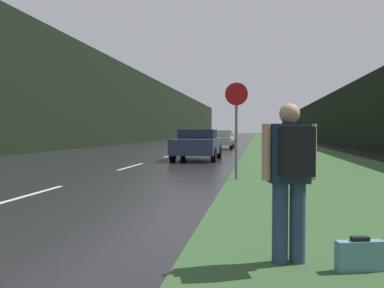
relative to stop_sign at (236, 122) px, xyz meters
name	(u,v)px	position (x,y,z in m)	size (l,w,h in m)	color
grass_verge	(279,144)	(2.76, 30.46, -1.57)	(6.00, 240.00, 0.02)	#33562D
lane_stripe_b	(26,196)	(-4.10, -3.45, -1.58)	(0.12, 3.00, 0.01)	silver
lane_stripe_c	(131,166)	(-4.10, 3.55, -1.58)	(0.12, 3.00, 0.01)	silver
lane_stripe_d	(171,155)	(-4.10, 10.55, -1.58)	(0.12, 3.00, 0.01)	silver
lane_stripe_e	(191,150)	(-4.10, 17.55, -1.58)	(0.12, 3.00, 0.01)	silver
treeline_far_side	(145,110)	(-13.96, 40.46, 2.56)	(2.00, 140.00, 8.29)	black
treeline_near_side	(325,121)	(8.76, 40.46, 0.98)	(2.00, 140.00, 5.13)	black
stop_sign	(236,122)	(0.00, 0.00, 0.00)	(0.62, 0.07, 2.64)	slate
hitchhiker_with_backpack	(291,172)	(0.88, -7.01, -0.66)	(0.54, 0.47, 1.59)	navy
suitcase	(360,256)	(1.51, -7.11, -1.43)	(0.46, 0.23, 0.34)	#6093A8
car_passing_near	(197,144)	(-2.17, 7.51, -0.86)	(2.00, 4.09, 1.40)	#2D3856
car_passing_far	(221,139)	(-2.17, 19.78, -0.88)	(1.92, 4.10, 1.39)	#BCBCBC
car_oncoming	(206,136)	(-6.03, 41.58, -0.90)	(1.97, 4.72, 1.28)	black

